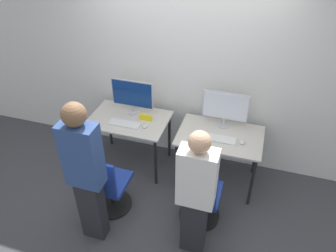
% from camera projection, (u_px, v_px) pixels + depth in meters
% --- Properties ---
extents(ground_plane, '(20.00, 20.00, 0.00)m').
position_uv_depth(ground_plane, '(165.00, 188.00, 4.29)').
color(ground_plane, '#3D3D42').
extents(wall_back, '(12.00, 0.05, 2.80)m').
position_uv_depth(wall_back, '(184.00, 64.00, 4.12)').
color(wall_back, silver).
rests_on(wall_back, ground_plane).
extents(desk_left, '(1.03, 0.70, 0.75)m').
position_uv_depth(desk_left, '(129.00, 124.00, 4.32)').
color(desk_left, '#BCB7AD').
rests_on(desk_left, ground_plane).
extents(monitor_left, '(0.56, 0.16, 0.47)m').
position_uv_depth(monitor_left, '(132.00, 95.00, 4.25)').
color(monitor_left, '#B2B2B7').
rests_on(monitor_left, desk_left).
extents(keyboard_left, '(0.41, 0.14, 0.02)m').
position_uv_depth(keyboard_left, '(125.00, 124.00, 4.16)').
color(keyboard_left, silver).
rests_on(keyboard_left, desk_left).
extents(mouse_left, '(0.06, 0.09, 0.03)m').
position_uv_depth(mouse_left, '(145.00, 126.00, 4.11)').
color(mouse_left, silver).
rests_on(mouse_left, desk_left).
extents(office_chair_left, '(0.48, 0.48, 0.87)m').
position_uv_depth(office_chair_left, '(108.00, 188.00, 3.81)').
color(office_chair_left, black).
rests_on(office_chair_left, ground_plane).
extents(person_left, '(0.36, 0.23, 1.72)m').
position_uv_depth(person_left, '(85.00, 171.00, 3.18)').
color(person_left, '#232328').
rests_on(person_left, ground_plane).
extents(desk_right, '(1.03, 0.70, 0.75)m').
position_uv_depth(desk_right, '(220.00, 141.00, 4.03)').
color(desk_right, '#BCB7AD').
rests_on(desk_right, ground_plane).
extents(monitor_right, '(0.56, 0.16, 0.47)m').
position_uv_depth(monitor_right, '(225.00, 108.00, 4.00)').
color(monitor_right, '#B2B2B7').
rests_on(monitor_right, desk_right).
extents(keyboard_right, '(0.41, 0.14, 0.02)m').
position_uv_depth(keyboard_right, '(219.00, 139.00, 3.90)').
color(keyboard_right, silver).
rests_on(keyboard_right, desk_right).
extents(mouse_right, '(0.06, 0.09, 0.03)m').
position_uv_depth(mouse_right, '(242.00, 142.00, 3.84)').
color(mouse_right, silver).
rests_on(mouse_right, desk_right).
extents(office_chair_right, '(0.48, 0.48, 0.87)m').
position_uv_depth(office_chair_right, '(200.00, 199.00, 3.67)').
color(office_chair_right, black).
rests_on(office_chair_right, ground_plane).
extents(person_right, '(0.36, 0.20, 1.54)m').
position_uv_depth(person_right, '(196.00, 192.00, 3.10)').
color(person_right, '#232328').
rests_on(person_right, ground_plane).
extents(placard_left, '(0.16, 0.03, 0.08)m').
position_uv_depth(placard_left, '(146.00, 118.00, 4.22)').
color(placard_left, yellow).
rests_on(placard_left, desk_left).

